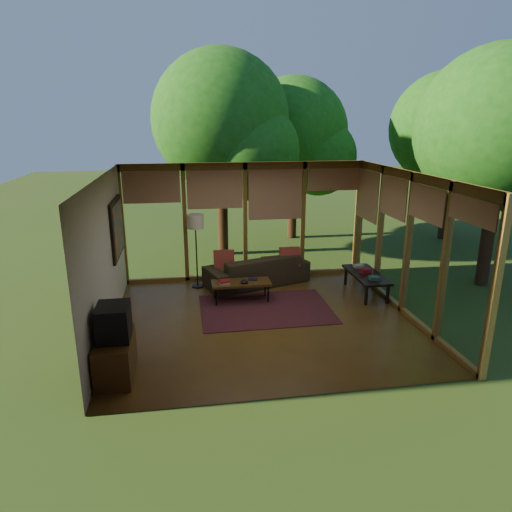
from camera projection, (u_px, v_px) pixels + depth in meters
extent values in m
plane|color=brown|center=(264.00, 320.00, 8.55)|extent=(5.50, 5.50, 0.00)
plane|color=silver|center=(265.00, 175.00, 7.77)|extent=(5.50, 5.50, 0.00)
cube|color=beige|center=(105.00, 258.00, 7.74)|extent=(0.04, 5.00, 2.70)
cube|color=beige|center=(299.00, 304.00, 5.80)|extent=(5.50, 0.04, 2.70)
cube|color=olive|center=(245.00, 222.00, 10.53)|extent=(5.50, 0.12, 2.70)
cube|color=olive|center=(408.00, 245.00, 8.58)|extent=(0.12, 5.00, 2.70)
plane|color=#2F491B|center=(434.00, 219.00, 17.34)|extent=(40.00, 40.00, 0.00)
cylinder|color=#392214|center=(222.00, 170.00, 12.22)|extent=(0.28, 0.28, 4.63)
sphere|color=#144E11|center=(221.00, 120.00, 11.85)|extent=(3.57, 3.57, 3.57)
cylinder|color=#392214|center=(292.00, 171.00, 14.11)|extent=(0.28, 0.28, 4.18)
sphere|color=#144E11|center=(293.00, 132.00, 13.78)|extent=(3.27, 3.27, 3.27)
cylinder|color=#392214|center=(489.00, 188.00, 9.80)|extent=(0.28, 0.28, 4.41)
sphere|color=#144E11|center=(497.00, 129.00, 9.45)|extent=(3.38, 3.38, 3.38)
cylinder|color=#392214|center=(441.00, 169.00, 13.84)|extent=(0.28, 0.28, 4.34)
sphere|color=#144E11|center=(446.00, 128.00, 13.49)|extent=(3.29, 3.29, 3.29)
cube|color=maroon|center=(266.00, 309.00, 9.03)|extent=(2.56, 1.81, 0.01)
imported|color=#332919|center=(257.00, 269.00, 10.37)|extent=(2.50, 1.60, 0.68)
cube|color=maroon|center=(224.00, 260.00, 10.13)|extent=(0.45, 0.24, 0.47)
cube|color=maroon|center=(290.00, 257.00, 10.36)|extent=(0.45, 0.24, 0.47)
cube|color=#ADA49D|center=(224.00, 283.00, 9.22)|extent=(0.22, 0.17, 0.03)
cube|color=maroon|center=(224.00, 281.00, 9.21)|extent=(0.23, 0.19, 0.03)
cube|color=black|center=(253.00, 279.00, 9.43)|extent=(0.21, 0.17, 0.03)
ellipsoid|color=black|center=(244.00, 282.00, 9.23)|extent=(0.16, 0.16, 0.07)
cube|color=#513416|center=(115.00, 357.00, 6.61)|extent=(0.50, 1.00, 0.60)
cube|color=black|center=(114.00, 322.00, 6.46)|extent=(0.45, 0.55, 0.50)
cube|color=#325851|center=(374.00, 278.00, 9.34)|extent=(0.20, 0.15, 0.07)
cube|color=maroon|center=(366.00, 271.00, 9.76)|extent=(0.22, 0.17, 0.10)
cube|color=#ADA49D|center=(359.00, 266.00, 10.14)|extent=(0.24, 0.19, 0.06)
cylinder|color=black|center=(198.00, 286.00, 10.27)|extent=(0.26, 0.26, 0.03)
cylinder|color=black|center=(196.00, 253.00, 10.05)|extent=(0.03, 0.03, 1.52)
cylinder|color=beige|center=(195.00, 221.00, 9.84)|extent=(0.36, 0.36, 0.30)
cube|color=#513416|center=(241.00, 283.00, 9.33)|extent=(1.20, 0.50, 0.05)
cylinder|color=black|center=(216.00, 297.00, 9.14)|extent=(0.03, 0.03, 0.38)
cylinder|color=black|center=(268.00, 294.00, 9.30)|extent=(0.03, 0.03, 0.38)
cylinder|color=black|center=(215.00, 291.00, 9.48)|extent=(0.03, 0.03, 0.38)
cylinder|color=black|center=(265.00, 288.00, 9.64)|extent=(0.03, 0.03, 0.38)
cube|color=black|center=(366.00, 275.00, 9.73)|extent=(0.60, 1.40, 0.05)
cube|color=black|center=(366.00, 296.00, 9.20)|extent=(0.05, 0.05, 0.40)
cube|color=black|center=(388.00, 294.00, 9.27)|extent=(0.05, 0.05, 0.40)
cube|color=black|center=(346.00, 276.00, 10.33)|extent=(0.05, 0.05, 0.40)
cube|color=black|center=(365.00, 275.00, 10.40)|extent=(0.05, 0.05, 0.40)
cube|color=black|center=(117.00, 228.00, 9.01)|extent=(0.05, 1.35, 1.15)
cube|color=#1A6576|center=(118.00, 228.00, 9.02)|extent=(0.02, 1.20, 1.00)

